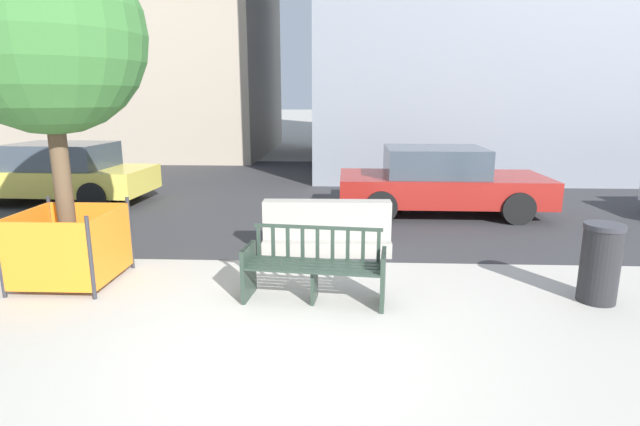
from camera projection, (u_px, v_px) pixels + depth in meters
ground_plane at (265, 349)px, 4.90m from camera, size 200.00×200.00×0.00m
street_asphalt at (315, 190)px, 13.36m from camera, size 120.00×12.00×0.01m
street_bench at (315, 269)px, 6.00m from camera, size 1.74×0.70×0.88m
jersey_barrier_centre at (327, 232)px, 7.89m from camera, size 2.01×0.72×0.84m
street_tree at (45, 36)px, 5.99m from camera, size 2.38×2.38×4.34m
construction_fence at (70, 244)px, 6.58m from camera, size 1.19×1.19×1.05m
car_taxi_near at (59, 173)px, 11.62m from camera, size 4.33×2.07×1.39m
car_sedan_far at (439, 181)px, 10.51m from camera, size 4.28×2.03×1.40m
trash_bin at (600, 263)px, 5.95m from camera, size 0.46×0.46×0.97m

